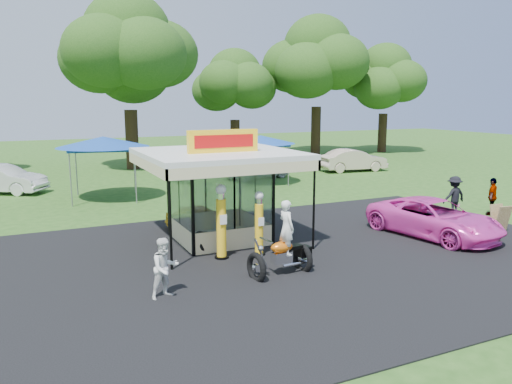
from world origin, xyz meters
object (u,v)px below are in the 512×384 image
Objects in this scene: spectator_west at (165,268)px; gas_pump_left at (221,224)px; gas_station_kiosk at (219,194)px; bg_car_d at (283,159)px; tent_east at (261,140)px; pink_sedan at (434,218)px; gas_pump_right at (259,225)px; tent_west at (103,142)px; kiosk_car at (200,216)px; bg_car_e at (353,160)px; bg_car_a at (2,179)px; spectator_east_a at (454,196)px; spectator_east_b at (492,196)px; bg_car_c at (256,166)px; a_frame_sign at (500,219)px; motorcycle at (284,245)px.

gas_pump_left is at bearing 27.73° from spectator_west.
bg_car_d is (11.63, 16.76, -1.02)m from gas_station_kiosk.
tent_east reaches higher than bg_car_d.
gas_station_kiosk is 1.03× the size of pink_sedan.
tent_west is at bearing 104.34° from gas_pump_right.
bg_car_e is at bearing -54.83° from kiosk_car.
bg_car_a is (-7.67, 12.11, 0.32)m from kiosk_car.
bg_car_a is at bearing 118.19° from gas_station_kiosk.
pink_sedan is 16.80m from tent_west.
bg_car_d is at bearing -89.76° from spectator_east_a.
spectator_east_b is (13.59, 0.82, -0.34)m from gas_pump_left.
spectator_east_a is (3.59, 2.44, 0.17)m from pink_sedan.
bg_car_c is (7.20, 15.58, -0.27)m from gas_pump_right.
pink_sedan is 11.09m from spectator_west.
pink_sedan is at bearing 35.57° from spectator_east_a.
gas_pump_right is 18.57m from bg_car_a.
gas_pump_left is 3.55m from spectator_west.
bg_car_e is at bearing -96.67° from bg_car_c.
spectator_east_b is at bearing -94.27° from bg_car_a.
bg_car_d is at bearing -117.89° from spectator_east_b.
a_frame_sign is at bearing -101.76° from bg_car_a.
bg_car_a is at bearing 120.73° from bg_car_d.
gas_pump_left is 0.51× the size of bg_car_e.
kiosk_car is 11.68m from tent_east.
tent_east is (-4.21, 11.77, 1.85)m from spectator_east_a.
bg_car_c is (11.02, 17.82, -0.02)m from spectator_west.
gas_station_kiosk is 4.80× the size of a_frame_sign.
spectator_west is at bearing 178.29° from pink_sedan.
a_frame_sign is 3.38m from spectator_east_b.
bg_car_d is (11.09, 19.10, -0.30)m from gas_pump_right.
spectator_east_a is at bearing 81.21° from a_frame_sign.
gas_pump_right reaches higher than spectator_west.
spectator_east_b is (2.38, 2.38, 0.29)m from a_frame_sign.
bg_car_d is at bearing -54.64° from bg_car_c.
bg_car_d is (0.34, 17.32, -0.13)m from spectator_east_a.
tent_west is (-18.32, -3.20, 2.20)m from bg_car_e.
tent_west reaches higher than pink_sedan.
gas_station_kiosk reaches higher than gas_pump_left.
bg_car_e is (16.42, 15.40, -0.39)m from gas_pump_left.
spectator_east_a is 14.50m from bg_car_e.
bg_car_a is 23.38m from bg_car_e.
gas_pump_right is 0.94× the size of motorcycle.
gas_pump_left is 0.53× the size of tent_west.
a_frame_sign is 0.68× the size of spectator_west.
tent_east is (-0.67, -2.02, 1.95)m from bg_car_c.
bg_car_e is (23.36, -1.05, 0.02)m from bg_car_a.
tent_east is (10.36, 15.79, 1.93)m from spectator_west.
spectator_east_a is (0.81, 3.14, 0.33)m from a_frame_sign.
gas_pump_left is 0.58× the size of tent_east.
tent_west is at bearing -68.09° from spectator_east_b.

